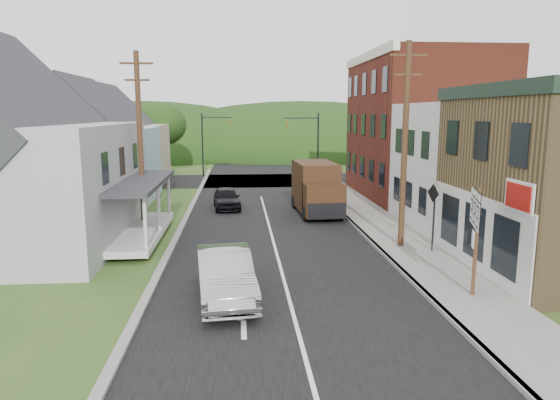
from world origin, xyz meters
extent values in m
plane|color=#2D4719|center=(0.00, 0.00, 0.00)|extent=(120.00, 120.00, 0.00)
cube|color=black|center=(0.00, 10.00, 0.00)|extent=(9.00, 90.00, 0.02)
cube|color=black|center=(0.00, 27.00, 0.00)|extent=(60.00, 9.00, 0.02)
cube|color=slate|center=(5.90, 8.00, 0.07)|extent=(2.80, 55.00, 0.15)
cube|color=slate|center=(4.55, 8.00, 0.07)|extent=(0.20, 55.00, 0.15)
cube|color=slate|center=(-4.65, 8.00, 0.06)|extent=(0.30, 55.00, 0.12)
cube|color=silver|center=(11.30, 7.50, 3.25)|extent=(8.00, 7.00, 6.50)
cube|color=#602416|center=(11.30, 17.00, 5.00)|extent=(8.00, 12.00, 10.00)
cube|color=#9B9EA1|center=(-12.00, 6.00, 2.75)|extent=(10.00, 12.00, 5.50)
cube|color=#98BACF|center=(-11.00, 17.00, 2.50)|extent=(7.00, 8.00, 5.00)
cube|color=#B3A78B|center=(-11.50, 26.00, 2.50)|extent=(7.00, 8.00, 5.00)
cylinder|color=#472D19|center=(5.60, 3.50, 4.50)|extent=(0.26, 0.26, 9.00)
cube|color=#472D19|center=(5.60, 3.50, 8.40)|extent=(1.60, 0.10, 0.10)
cube|color=#472D19|center=(5.60, 3.50, 7.60)|extent=(1.20, 0.10, 0.10)
cylinder|color=#472D19|center=(-6.50, 8.00, 4.50)|extent=(0.26, 0.26, 9.00)
cube|color=#472D19|center=(-6.50, 8.00, 8.40)|extent=(1.60, 0.10, 0.10)
cube|color=#472D19|center=(-6.50, 8.00, 7.60)|extent=(1.20, 0.10, 0.10)
cylinder|color=black|center=(5.00, 23.50, 3.00)|extent=(0.14, 0.14, 6.00)
cylinder|color=black|center=(3.60, 23.50, 5.60)|extent=(2.80, 0.10, 0.10)
imported|color=olive|center=(2.40, 23.50, 4.90)|extent=(0.16, 0.20, 1.00)
cylinder|color=black|center=(-5.00, 30.50, 3.00)|extent=(0.14, 0.14, 6.00)
cylinder|color=black|center=(-3.60, 30.50, 5.60)|extent=(2.80, 0.10, 0.10)
imported|color=olive|center=(-2.40, 30.50, 4.90)|extent=(0.16, 0.20, 1.00)
cylinder|color=#382616|center=(-9.00, 32.00, 1.96)|extent=(0.36, 0.36, 3.92)
ellipsoid|color=black|center=(-9.00, 32.00, 4.90)|extent=(4.80, 4.80, 4.08)
ellipsoid|color=black|center=(0.00, 55.00, 0.00)|extent=(90.00, 30.00, 16.00)
imported|color=#ACACB1|center=(-2.08, -2.03, 0.81)|extent=(2.25, 5.05, 1.61)
imported|color=black|center=(-2.38, 13.67, 0.68)|extent=(1.96, 4.10, 1.35)
cube|color=#311C0D|center=(3.01, 12.03, 1.69)|extent=(2.42, 4.34, 2.80)
cube|color=#311C0D|center=(3.13, 9.53, 1.21)|extent=(2.29, 1.65, 1.83)
cube|color=black|center=(3.13, 9.72, 1.98)|extent=(2.08, 1.25, 0.05)
cube|color=black|center=(3.17, 8.71, 0.72)|extent=(2.13, 0.25, 0.87)
cylinder|color=black|center=(2.12, 9.57, 0.43)|extent=(0.31, 0.88, 0.87)
cylinder|color=black|center=(4.14, 9.67, 0.43)|extent=(0.31, 0.88, 0.87)
cylinder|color=black|center=(1.93, 13.43, 0.43)|extent=(0.31, 0.88, 0.87)
cylinder|color=black|center=(3.96, 13.52, 0.43)|extent=(0.31, 0.88, 0.87)
cube|color=#472D19|center=(5.98, -2.69, 1.91)|extent=(0.14, 0.14, 3.52)
cube|color=black|center=(5.93, -2.67, 3.02)|extent=(0.68, 1.92, 0.08)
cube|color=white|center=(5.66, -3.33, 3.47)|extent=(0.19, 0.53, 0.22)
cube|color=white|center=(5.66, -3.33, 3.02)|extent=(0.21, 0.58, 0.55)
cube|color=white|center=(5.66, -3.33, 2.57)|extent=(0.19, 0.53, 0.28)
cube|color=white|center=(5.89, -2.66, 3.47)|extent=(0.19, 0.53, 0.22)
cube|color=white|center=(5.89, -2.66, 3.02)|extent=(0.21, 0.58, 0.55)
cube|color=white|center=(5.89, -2.66, 2.57)|extent=(0.19, 0.53, 0.28)
cube|color=white|center=(6.11, -1.99, 3.47)|extent=(0.19, 0.53, 0.22)
cube|color=white|center=(6.11, -1.99, 3.02)|extent=(0.21, 0.58, 0.55)
cube|color=white|center=(6.11, -1.99, 2.57)|extent=(0.19, 0.53, 0.28)
cube|color=white|center=(5.89, -2.66, 2.01)|extent=(0.16, 0.44, 0.55)
cylinder|color=black|center=(6.67, 2.54, 1.52)|extent=(0.08, 0.08, 2.74)
cube|color=black|center=(6.59, 2.54, 2.66)|extent=(0.20, 0.79, 0.81)
cube|color=yellow|center=(6.61, 2.54, 2.66)|extent=(0.19, 0.71, 0.73)
camera|label=1|loc=(-1.57, -17.64, 6.00)|focal=32.00mm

